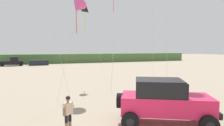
{
  "coord_description": "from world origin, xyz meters",
  "views": [
    {
      "loc": [
        -2.47,
        -5.79,
        3.8
      ],
      "look_at": [
        1.08,
        3.69,
        3.06
      ],
      "focal_mm": 31.26,
      "sensor_mm": 36.0,
      "label": 1
    }
  ],
  "objects": [
    {
      "name": "cooler_box",
      "position": [
        1.6,
        2.44,
        0.19
      ],
      "size": [
        0.66,
        0.58,
        0.38
      ],
      "primitive_type": "cube",
      "rotation": [
        0.0,
        0.0,
        -0.5
      ],
      "color": "#2D7F51",
      "rests_on": "ground_plane"
    },
    {
      "name": "jeep",
      "position": [
        3.4,
        2.34,
        1.2
      ],
      "size": [
        5.0,
        4.1,
        2.26
      ],
      "color": "#EA2151",
      "rests_on": "ground_plane"
    },
    {
      "name": "dune_ridge",
      "position": [
        -3.54,
        50.09,
        1.21
      ],
      "size": [
        90.0,
        8.16,
        2.41
      ],
      "primitive_type": "cube",
      "color": "#4C703D",
      "rests_on": "ground_plane"
    },
    {
      "name": "person_watching",
      "position": [
        -1.3,
        3.06,
        0.94
      ],
      "size": [
        0.52,
        0.46,
        1.67
      ],
      "color": "#8C664C",
      "rests_on": "ground_plane"
    },
    {
      "name": "kite_black_sled",
      "position": [
        2.34,
        14.77,
        7.82
      ],
      "size": [
        1.7,
        4.82,
        8.36
      ],
      "color": "black",
      "rests_on": "ground_plane"
    },
    {
      "name": "distant_pickup",
      "position": [
        -8.1,
        42.73,
        0.94
      ],
      "size": [
        4.78,
        2.83,
        1.98
      ],
      "color": "black",
      "rests_on": "ground_plane"
    },
    {
      "name": "kite_green_box",
      "position": [
        0.64,
        10.49,
        7.21
      ],
      "size": [
        2.94,
        3.55,
        8.0
      ],
      "color": "#E04C93",
      "rests_on": "ground_plane"
    },
    {
      "name": "distant_sedan",
      "position": [
        -2.54,
        42.33,
        0.6
      ],
      "size": [
        4.26,
        1.84,
        1.2
      ],
      "primitive_type": "cube",
      "rotation": [
        0.0,
        0.0,
        0.03
      ],
      "color": "#1E232D",
      "rests_on": "ground_plane"
    }
  ]
}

